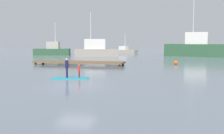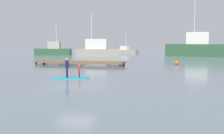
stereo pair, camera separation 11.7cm
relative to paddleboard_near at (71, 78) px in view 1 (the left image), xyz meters
name	(u,v)px [view 1 (the left image)]	position (x,y,z in m)	size (l,w,h in m)	color
ground_plane	(76,86)	(1.72, -3.16, -0.05)	(240.00, 240.00, 0.00)	slate
paddleboard_near	(71,78)	(0.00, 0.00, 0.00)	(3.00, 1.40, 0.10)	#1E9EB2
paddler_adult	(67,66)	(-0.27, -0.08, 0.94)	(0.34, 0.48, 1.56)	#19194C
paddler_child_solo	(79,70)	(0.66, 0.21, 0.64)	(0.23, 0.37, 1.13)	#4C1419
fishing_boat_white_large	(200,48)	(12.30, 34.00, 1.58)	(14.01, 6.16, 14.14)	#2D5638
fishing_boat_green_midground	(52,50)	(-17.51, 31.46, 0.92)	(7.79, 4.23, 6.73)	#2D5638
motor_boat_small_navy	(96,50)	(-7.15, 29.22, 1.20)	(8.64, 4.64, 8.40)	#9E9384
trawler_grey_distant	(125,51)	(-4.37, 42.95, 0.57)	(6.34, 3.60, 4.70)	#9E9384
floating_dock	(79,62)	(-3.77, 11.44, 0.32)	(11.55, 2.56, 0.47)	brown
mooring_buoy_near	(176,63)	(8.04, 15.01, 0.21)	(0.52, 0.52, 0.52)	orange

